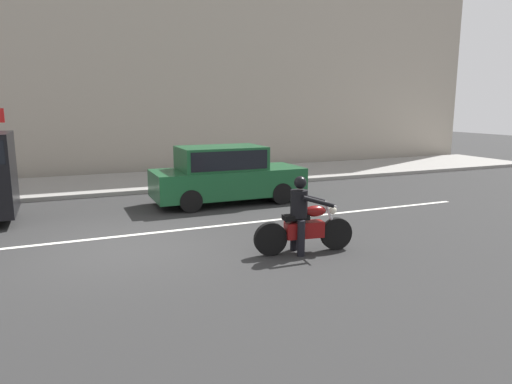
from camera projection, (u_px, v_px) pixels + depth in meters
ground_plane at (123, 248)px, 9.55m from camera, size 80.00×80.00×0.00m
sidewalk_slab at (94, 185)px, 16.77m from camera, size 40.00×4.40×0.14m
building_facade at (77, 13)px, 18.63m from camera, size 40.00×1.40×13.18m
lane_marking_stripe at (154, 233)px, 10.68m from camera, size 18.00×0.14×0.01m
motorcycle_with_rider_black_leather at (304, 222)px, 9.15m from camera, size 2.07×0.72×1.55m
parked_sedan_forest_green at (226, 174)px, 13.79m from camera, size 4.50×1.82×1.72m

